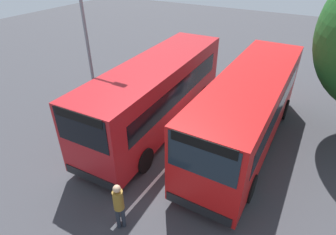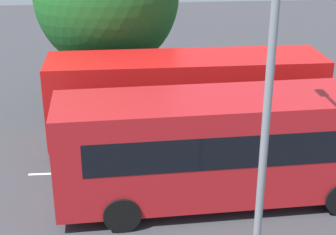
# 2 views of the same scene
# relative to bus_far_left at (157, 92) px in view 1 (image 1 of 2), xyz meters

# --- Properties ---
(ground_plane) EXTENTS (62.14, 62.14, 0.00)m
(ground_plane) POSITION_rel_bus_far_left_xyz_m (-0.15, 2.01, -1.81)
(ground_plane) COLOR #38383D
(bus_far_left) EXTENTS (9.80, 2.83, 3.28)m
(bus_far_left) POSITION_rel_bus_far_left_xyz_m (0.00, 0.00, 0.00)
(bus_far_left) COLOR #AD191E
(bus_far_left) RESTS_ON ground
(bus_center_left) EXTENTS (9.74, 2.61, 3.28)m
(bus_center_left) POSITION_rel_bus_far_left_xyz_m (-0.66, 4.08, 0.00)
(bus_center_left) COLOR red
(bus_center_left) RESTS_ON ground
(pedestrian) EXTENTS (0.45, 0.45, 1.79)m
(pedestrian) POSITION_rel_bus_far_left_xyz_m (5.54, 2.09, -0.74)
(pedestrian) COLOR #232833
(pedestrian) RESTS_ON ground
(street_lamp) EXTENTS (0.24, 2.87, 8.94)m
(street_lamp) POSITION_rel_bus_far_left_xyz_m (-0.27, -4.01, 3.32)
(street_lamp) COLOR gray
(street_lamp) RESTS_ON ground
(lane_stripe_outer_left) EXTENTS (11.92, 0.37, 0.01)m
(lane_stripe_outer_left) POSITION_rel_bus_far_left_xyz_m (-0.15, 2.01, -1.80)
(lane_stripe_outer_left) COLOR silver
(lane_stripe_outer_left) RESTS_ON ground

